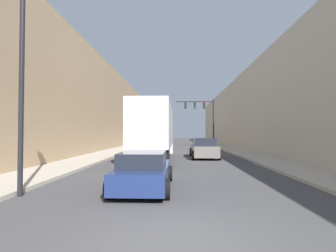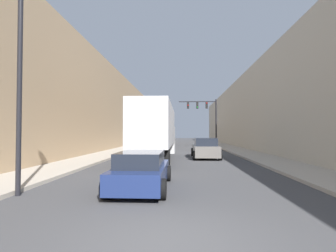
{
  "view_description": "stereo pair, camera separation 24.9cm",
  "coord_description": "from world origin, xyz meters",
  "px_view_note": "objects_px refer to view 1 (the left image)",
  "views": [
    {
      "loc": [
        0.07,
        -4.85,
        2.03
      ],
      "look_at": [
        -0.5,
        10.26,
        2.43
      ],
      "focal_mm": 28.0,
      "sensor_mm": 36.0,
      "label": 1
    },
    {
      "loc": [
        0.32,
        -4.84,
        2.03
      ],
      "look_at": [
        -0.5,
        10.26,
        2.43
      ],
      "focal_mm": 28.0,
      "sensor_mm": 36.0,
      "label": 2
    }
  ],
  "objects_px": {
    "semi_truck": "(156,130)",
    "street_lamp": "(22,57)",
    "traffic_signal_gantry": "(204,114)",
    "sedan_car": "(144,171)",
    "suv_car": "(204,148)"
  },
  "relations": [
    {
      "from": "semi_truck",
      "to": "sedan_car",
      "type": "xyz_separation_m",
      "value": [
        0.51,
        -11.39,
        -1.63
      ]
    },
    {
      "from": "traffic_signal_gantry",
      "to": "street_lamp",
      "type": "relative_size",
      "value": 0.95
    },
    {
      "from": "traffic_signal_gantry",
      "to": "street_lamp",
      "type": "distance_m",
      "value": 29.34
    },
    {
      "from": "suv_car",
      "to": "traffic_signal_gantry",
      "type": "distance_m",
      "value": 15.48
    },
    {
      "from": "semi_truck",
      "to": "street_lamp",
      "type": "bearing_deg",
      "value": -104.63
    },
    {
      "from": "semi_truck",
      "to": "sedan_car",
      "type": "bearing_deg",
      "value": -87.44
    },
    {
      "from": "semi_truck",
      "to": "street_lamp",
      "type": "height_order",
      "value": "street_lamp"
    },
    {
      "from": "suv_car",
      "to": "semi_truck",
      "type": "bearing_deg",
      "value": -173.23
    },
    {
      "from": "traffic_signal_gantry",
      "to": "semi_truck",
      "type": "bearing_deg",
      "value": -109.11
    },
    {
      "from": "semi_truck",
      "to": "traffic_signal_gantry",
      "type": "distance_m",
      "value": 16.43
    },
    {
      "from": "sedan_car",
      "to": "street_lamp",
      "type": "xyz_separation_m",
      "value": [
        -3.82,
        -1.29,
        3.84
      ]
    },
    {
      "from": "semi_truck",
      "to": "traffic_signal_gantry",
      "type": "xyz_separation_m",
      "value": [
        5.32,
        15.35,
        2.41
      ]
    },
    {
      "from": "sedan_car",
      "to": "traffic_signal_gantry",
      "type": "height_order",
      "value": "traffic_signal_gantry"
    },
    {
      "from": "semi_truck",
      "to": "traffic_signal_gantry",
      "type": "height_order",
      "value": "traffic_signal_gantry"
    },
    {
      "from": "traffic_signal_gantry",
      "to": "street_lamp",
      "type": "bearing_deg",
      "value": -107.11
    }
  ]
}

